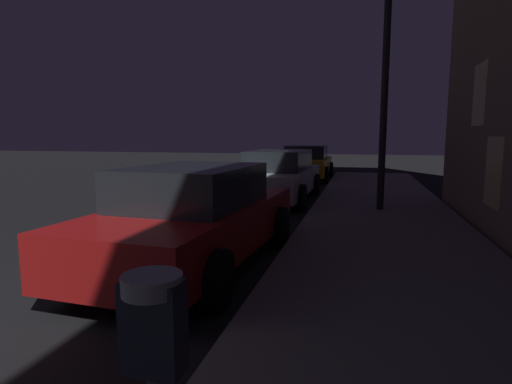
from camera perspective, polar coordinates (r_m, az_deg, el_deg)
name	(u,v)px	position (r m, az deg, el deg)	size (l,w,h in m)	color
parking_meter	(155,368)	(1.47, -13.72, -22.41)	(0.19, 0.19, 1.28)	#59595B
car_red	(195,217)	(5.99, -8.36, -3.36)	(2.18, 4.49, 1.43)	maroon
car_silver	(279,175)	(11.87, 3.17, 2.28)	(2.03, 4.62, 1.43)	#B7B7BF
car_yellow_cab	(306,163)	(17.82, 6.94, 4.02)	(2.08, 4.34, 1.43)	gold
street_lamp	(387,37)	(10.19, 17.55, 19.70)	(0.44, 0.44, 5.91)	black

